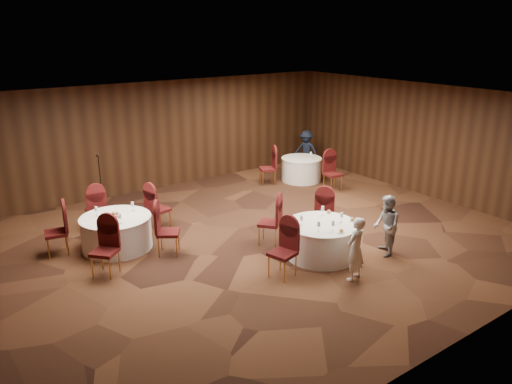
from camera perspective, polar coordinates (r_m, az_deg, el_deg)
ground at (r=11.53m, az=-0.23°, el=-5.63°), size 12.00×12.00×0.00m
room_shell at (r=10.88m, az=-0.24°, el=3.86°), size 12.00×12.00×12.00m
table_main at (r=10.78m, az=7.47°, el=-5.40°), size 1.54×1.54×0.74m
table_left at (r=11.47m, az=-15.64°, el=-4.45°), size 1.54×1.54×0.74m
table_right at (r=15.97m, az=5.21°, el=2.63°), size 1.28×1.28×0.74m
chairs_main at (r=10.98m, az=4.30°, el=-4.12°), size 2.91×2.10×1.00m
chairs_left at (r=11.49m, az=-15.56°, el=-3.74°), size 3.03×3.06×1.00m
chairs_right at (r=15.28m, az=5.02°, el=2.40°), size 1.87×2.27×1.00m
tabletop_main at (r=10.63m, az=8.57°, el=-3.08°), size 1.15×1.10×0.22m
tabletop_left at (r=11.31m, az=-15.77°, el=-2.36°), size 0.84×0.80×0.22m
tabletop_right at (r=15.78m, az=6.30°, el=4.37°), size 0.08×0.08×0.22m
mic_stand at (r=13.81m, az=-17.19°, el=-0.39°), size 0.24×0.24×1.53m
woman_a at (r=9.81m, az=11.31°, el=-6.39°), size 0.53×0.40×1.29m
woman_b at (r=10.99m, az=14.66°, el=-3.74°), size 0.79×0.82×1.33m
man_c at (r=17.23m, az=5.74°, el=4.80°), size 0.80×0.99×1.34m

